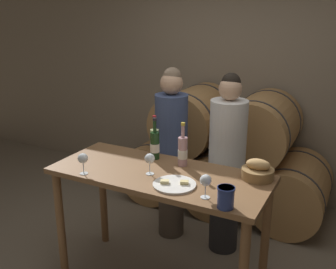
{
  "coord_description": "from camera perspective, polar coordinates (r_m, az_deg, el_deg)",
  "views": [
    {
      "loc": [
        1.27,
        -2.31,
        2.1
      ],
      "look_at": [
        0.0,
        0.14,
        1.2
      ],
      "focal_mm": 42.0,
      "sensor_mm": 36.0,
      "label": 1
    }
  ],
  "objects": [
    {
      "name": "wine_glass_left",
      "position": [
        2.81,
        -2.67,
        -3.59
      ],
      "size": [
        0.07,
        0.07,
        0.16
      ],
      "color": "white",
      "rests_on": "tasting_table"
    },
    {
      "name": "person_right",
      "position": [
        3.41,
        8.51,
        -4.25
      ],
      "size": [
        0.31,
        0.31,
        1.6
      ],
      "color": "#232326",
      "rests_on": "ground_plane"
    },
    {
      "name": "cheese_plate",
      "position": [
        2.67,
        0.94,
        -7.24
      ],
      "size": [
        0.29,
        0.29,
        0.04
      ],
      "color": "white",
      "rests_on": "tasting_table"
    },
    {
      "name": "person_left",
      "position": [
        3.59,
        0.48,
        -2.58
      ],
      "size": [
        0.29,
        0.29,
        1.61
      ],
      "color": "#4C4238",
      "rests_on": "ground_plane"
    },
    {
      "name": "tasting_table",
      "position": [
        2.94,
        -1.24,
        -8.02
      ],
      "size": [
        1.61,
        0.68,
        0.95
      ],
      "color": "brown",
      "rests_on": "ground_plane"
    },
    {
      "name": "stone_wall_back",
      "position": [
        4.51,
        11.11,
        11.28
      ],
      "size": [
        10.0,
        0.12,
        3.2
      ],
      "color": "gray",
      "rests_on": "ground_plane"
    },
    {
      "name": "wine_bottle_rose",
      "position": [
        2.96,
        2.15,
        -2.41
      ],
      "size": [
        0.07,
        0.07,
        0.34
      ],
      "color": "#BC8E93",
      "rests_on": "tasting_table"
    },
    {
      "name": "wine_bottle_red",
      "position": [
        3.09,
        -1.91,
        -1.53
      ],
      "size": [
        0.07,
        0.07,
        0.34
      ],
      "color": "#193819",
      "rests_on": "tasting_table"
    },
    {
      "name": "wine_bottle_white",
      "position": [
        3.18,
        -1.95,
        -1.03
      ],
      "size": [
        0.07,
        0.07,
        0.33
      ],
      "color": "#ADBC7F",
      "rests_on": "tasting_table"
    },
    {
      "name": "barrel_stack",
      "position": [
        4.24,
        8.16,
        -3.2
      ],
      "size": [
        2.16,
        0.85,
        1.3
      ],
      "color": "#A87A47",
      "rests_on": "ground_plane"
    },
    {
      "name": "bread_basket",
      "position": [
        2.82,
        12.89,
        -5.21
      ],
      "size": [
        0.23,
        0.23,
        0.15
      ],
      "color": "olive",
      "rests_on": "tasting_table"
    },
    {
      "name": "wine_glass_far_left",
      "position": [
        2.87,
        -12.25,
        -3.48
      ],
      "size": [
        0.07,
        0.07,
        0.16
      ],
      "color": "white",
      "rests_on": "tasting_table"
    },
    {
      "name": "blue_crock",
      "position": [
        2.39,
        8.39,
        -8.91
      ],
      "size": [
        0.11,
        0.11,
        0.13
      ],
      "color": "navy",
      "rests_on": "tasting_table"
    },
    {
      "name": "wine_glass_center",
      "position": [
        2.47,
        5.48,
        -6.72
      ],
      "size": [
        0.07,
        0.07,
        0.16
      ],
      "color": "white",
      "rests_on": "tasting_table"
    }
  ]
}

